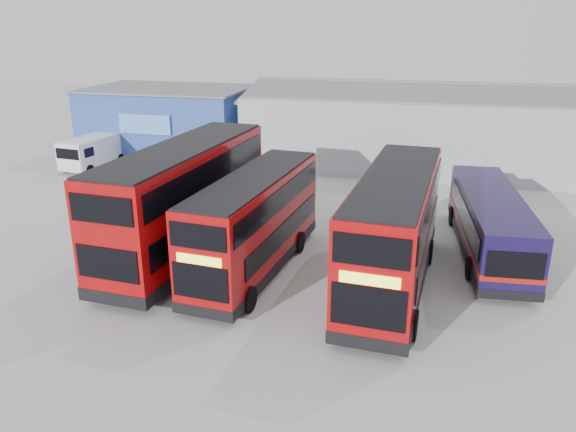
{
  "coord_description": "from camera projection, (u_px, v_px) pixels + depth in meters",
  "views": [
    {
      "loc": [
        5.62,
        -22.31,
        10.17
      ],
      "look_at": [
        0.08,
        -0.19,
        2.1
      ],
      "focal_mm": 35.0,
      "sensor_mm": 36.0,
      "label": 1
    }
  ],
  "objects": [
    {
      "name": "panel_van",
      "position": [
        93.0,
        151.0,
        39.83
      ],
      "size": [
        2.65,
        5.32,
        2.24
      ],
      "rotation": [
        0.0,
        0.0,
        -0.11
      ],
      "color": "silver",
      "rests_on": "ground"
    },
    {
      "name": "office_block",
      "position": [
        170.0,
        121.0,
        43.89
      ],
      "size": [
        12.3,
        8.32,
        5.12
      ],
      "color": "navy",
      "rests_on": "ground"
    },
    {
      "name": "maintenance_shed",
      "position": [
        461.0,
        128.0,
        40.67
      ],
      "size": [
        30.5,
        12.0,
        5.89
      ],
      "color": "#989DA6",
      "rests_on": "ground"
    },
    {
      "name": "single_decker_blue",
      "position": [
        489.0,
        225.0,
        25.18
      ],
      "size": [
        3.24,
        10.52,
        2.81
      ],
      "rotation": [
        0.0,
        0.0,
        3.23
      ],
      "color": "#100D3B",
      "rests_on": "ground"
    },
    {
      "name": "double_decker_centre",
      "position": [
        255.0,
        224.0,
        23.3
      ],
      "size": [
        3.25,
        9.99,
        4.16
      ],
      "rotation": [
        0.0,
        0.0,
        -0.09
      ],
      "color": "#98080A",
      "rests_on": "ground"
    },
    {
      "name": "ground_plane",
      "position": [
        287.0,
        259.0,
        25.08
      ],
      "size": [
        120.0,
        120.0,
        0.0
      ],
      "primitive_type": "plane",
      "color": "#9B9A96",
      "rests_on": "ground"
    },
    {
      "name": "double_decker_right",
      "position": [
        394.0,
        233.0,
        21.78
      ],
      "size": [
        3.37,
        11.06,
        4.61
      ],
      "rotation": [
        0.0,
        0.0,
        -0.07
      ],
      "color": "#98080A",
      "rests_on": "ground"
    },
    {
      "name": "double_decker_left",
      "position": [
        186.0,
        202.0,
        24.82
      ],
      "size": [
        3.66,
        11.99,
        5.0
      ],
      "rotation": [
        0.0,
        0.0,
        3.07
      ],
      "color": "#98080A",
      "rests_on": "ground"
    }
  ]
}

